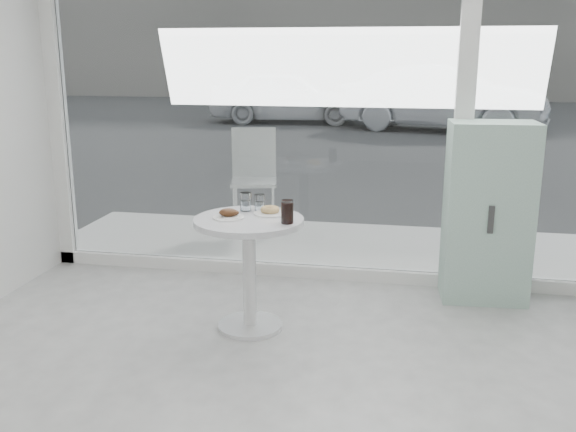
% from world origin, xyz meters
% --- Properties ---
extents(room_shell, '(6.00, 6.00, 6.00)m').
position_xyz_m(room_shell, '(0.00, -0.56, 1.91)').
color(room_shell, white).
rests_on(room_shell, ground).
extents(storefront, '(5.00, 0.14, 3.00)m').
position_xyz_m(storefront, '(0.07, 3.00, 1.71)').
color(storefront, white).
rests_on(storefront, ground).
extents(main_table, '(0.72, 0.72, 0.77)m').
position_xyz_m(main_table, '(-0.50, 1.90, 0.55)').
color(main_table, silver).
rests_on(main_table, ground).
extents(patio_deck, '(5.60, 1.60, 0.05)m').
position_xyz_m(patio_deck, '(0.00, 3.80, 0.03)').
color(patio_deck, silver).
rests_on(patio_deck, ground).
extents(street, '(40.00, 24.00, 0.00)m').
position_xyz_m(street, '(0.00, 16.00, -0.00)').
color(street, '#383838').
rests_on(street, ground).
extents(mint_cabinet, '(0.64, 0.45, 1.34)m').
position_xyz_m(mint_cabinet, '(1.10, 2.78, 0.67)').
color(mint_cabinet, '#88AE9D').
rests_on(mint_cabinet, ground).
extents(patio_chair, '(0.53, 0.53, 1.03)m').
position_xyz_m(patio_chair, '(-1.02, 4.16, 0.64)').
color(patio_chair, silver).
rests_on(patio_chair, patio_deck).
extents(car_white, '(4.15, 1.94, 1.37)m').
position_xyz_m(car_white, '(-2.75, 14.91, 0.69)').
color(car_white, silver).
rests_on(car_white, street).
extents(car_silver, '(4.91, 2.63, 1.54)m').
position_xyz_m(car_silver, '(1.24, 13.68, 0.77)').
color(car_silver, '#A7AAAF').
rests_on(car_silver, street).
extents(plate_fritter, '(0.20, 0.20, 0.07)m').
position_xyz_m(plate_fritter, '(-0.62, 1.87, 0.80)').
color(plate_fritter, white).
rests_on(plate_fritter, main_table).
extents(plate_donut, '(0.22, 0.22, 0.05)m').
position_xyz_m(plate_donut, '(-0.39, 2.03, 0.79)').
color(plate_donut, white).
rests_on(plate_donut, main_table).
extents(water_tumbler_a, '(0.08, 0.08, 0.13)m').
position_xyz_m(water_tumbler_a, '(-0.57, 2.10, 0.83)').
color(water_tumbler_a, white).
rests_on(water_tumbler_a, main_table).
extents(water_tumbler_b, '(0.07, 0.07, 0.11)m').
position_xyz_m(water_tumbler_b, '(-0.48, 2.12, 0.82)').
color(water_tumbler_b, white).
rests_on(water_tumbler_b, main_table).
extents(cola_glass, '(0.08, 0.08, 0.15)m').
position_xyz_m(cola_glass, '(-0.23, 1.82, 0.84)').
color(cola_glass, white).
rests_on(cola_glass, main_table).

